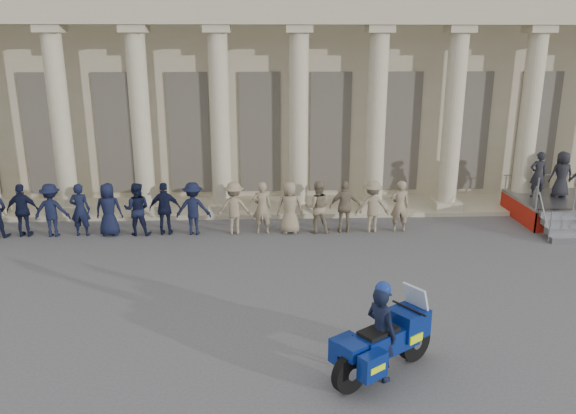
{
  "coord_description": "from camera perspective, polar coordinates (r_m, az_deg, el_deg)",
  "views": [
    {
      "loc": [
        0.19,
        -10.66,
        5.72
      ],
      "look_at": [
        0.77,
        3.45,
        1.6
      ],
      "focal_mm": 35.0,
      "sensor_mm": 36.0,
      "label": 1
    }
  ],
  "objects": [
    {
      "name": "motorcycle",
      "position": [
        10.34,
        9.86,
        -13.29
      ],
      "size": [
        2.04,
        1.67,
        1.53
      ],
      "rotation": [
        0.0,
        0.0,
        0.61
      ],
      "color": "black",
      "rests_on": "ground"
    },
    {
      "name": "officer_rank",
      "position": [
        17.94,
        -16.17,
        -0.22
      ],
      "size": [
        17.49,
        0.63,
        1.65
      ],
      "color": "black",
      "rests_on": "ground"
    },
    {
      "name": "reviewing_stand",
      "position": [
        20.94,
        27.2,
        1.87
      ],
      "size": [
        3.75,
        3.72,
        2.3
      ],
      "color": "gray",
      "rests_on": "ground"
    },
    {
      "name": "rider",
      "position": [
        10.13,
        9.42,
        -12.3
      ],
      "size": [
        0.71,
        0.76,
        1.84
      ],
      "rotation": [
        0.0,
        0.0,
        2.19
      ],
      "color": "black",
      "rests_on": "ground"
    },
    {
      "name": "building",
      "position": [
        25.43,
        -2.85,
        13.55
      ],
      "size": [
        40.0,
        12.5,
        9.0
      ],
      "color": "tan",
      "rests_on": "ground"
    },
    {
      "name": "ground",
      "position": [
        12.1,
        -3.02,
        -11.97
      ],
      "size": [
        90.0,
        90.0,
        0.0
      ],
      "primitive_type": "plane",
      "color": "#48484B",
      "rests_on": "ground"
    }
  ]
}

